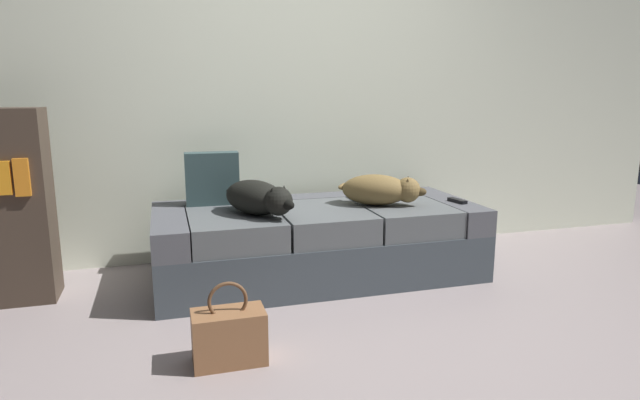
% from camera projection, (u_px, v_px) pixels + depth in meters
% --- Properties ---
extents(ground_plane, '(10.00, 10.00, 0.00)m').
position_uv_depth(ground_plane, '(384.00, 351.00, 2.49)').
color(ground_plane, gray).
extents(back_wall, '(6.40, 0.10, 2.80)m').
position_uv_depth(back_wall, '(294.00, 61.00, 3.82)').
color(back_wall, silver).
rests_on(back_wall, ground).
extents(couch, '(2.05, 0.90, 0.46)m').
position_uv_depth(couch, '(318.00, 241.00, 3.48)').
color(couch, '#3F474E').
rests_on(couch, ground).
extents(dog_dark, '(0.44, 0.56, 0.20)m').
position_uv_depth(dog_dark, '(259.00, 198.00, 3.17)').
color(dog_dark, black).
rests_on(dog_dark, couch).
extents(dog_tan, '(0.55, 0.41, 0.20)m').
position_uv_depth(dog_tan, '(381.00, 190.00, 3.45)').
color(dog_tan, olive).
rests_on(dog_tan, couch).
extents(tv_remote, '(0.07, 0.16, 0.02)m').
position_uv_depth(tv_remote, '(457.00, 201.00, 3.55)').
color(tv_remote, black).
rests_on(tv_remote, couch).
extents(throw_pillow, '(0.35, 0.14, 0.34)m').
position_uv_depth(throw_pillow, '(212.00, 179.00, 3.46)').
color(throw_pillow, '#33494A').
rests_on(throw_pillow, couch).
extents(handbag, '(0.32, 0.18, 0.38)m').
position_uv_depth(handbag, '(229.00, 336.00, 2.36)').
color(handbag, '#905F3B').
rests_on(handbag, ground).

